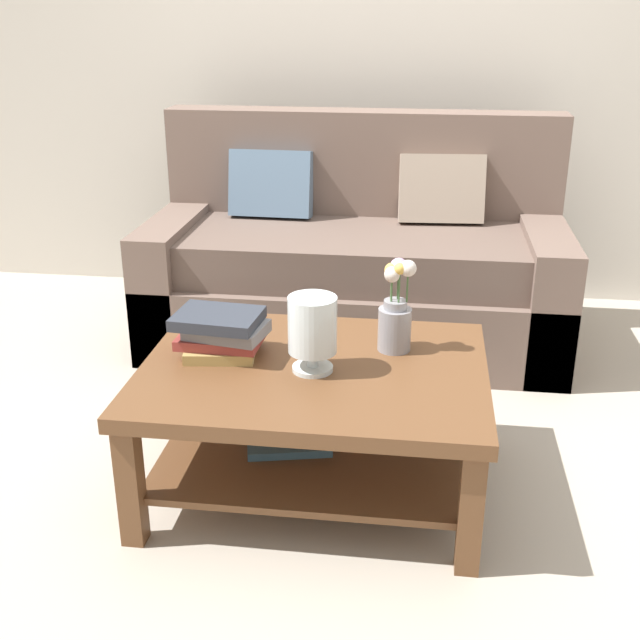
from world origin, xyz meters
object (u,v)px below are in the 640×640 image
object	(u,v)px
coffee_table	(313,399)
glass_hurricane_vase	(313,328)
flower_pitcher	(396,312)
book_stack_main	(222,333)
couch	(356,266)

from	to	relation	value
coffee_table	glass_hurricane_vase	world-z (taller)	glass_hurricane_vase
glass_hurricane_vase	flower_pitcher	distance (m)	0.32
coffee_table	book_stack_main	xyz separation A→B (m)	(-0.31, 0.05, 0.20)
couch	glass_hurricane_vase	world-z (taller)	couch
coffee_table	couch	bearing A→B (deg)	89.16
glass_hurricane_vase	coffee_table	bearing A→B (deg)	95.01
flower_pitcher	glass_hurricane_vase	bearing A→B (deg)	-141.58
couch	coffee_table	bearing A→B (deg)	-90.84
flower_pitcher	book_stack_main	bearing A→B (deg)	-168.58
book_stack_main	flower_pitcher	bearing A→B (deg)	11.42
coffee_table	flower_pitcher	world-z (taller)	flower_pitcher
coffee_table	flower_pitcher	xyz separation A→B (m)	(0.25, 0.17, 0.26)
couch	glass_hurricane_vase	size ratio (longest dim) A/B	7.78
coffee_table	glass_hurricane_vase	size ratio (longest dim) A/B	4.49
coffee_table	glass_hurricane_vase	distance (m)	0.27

